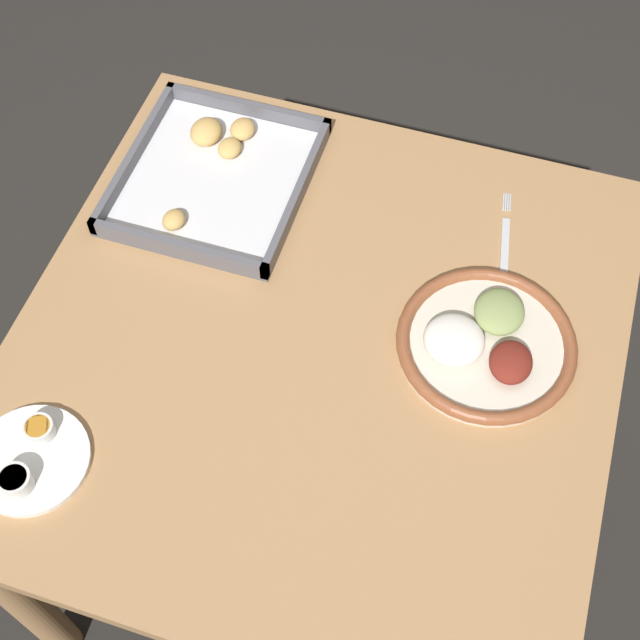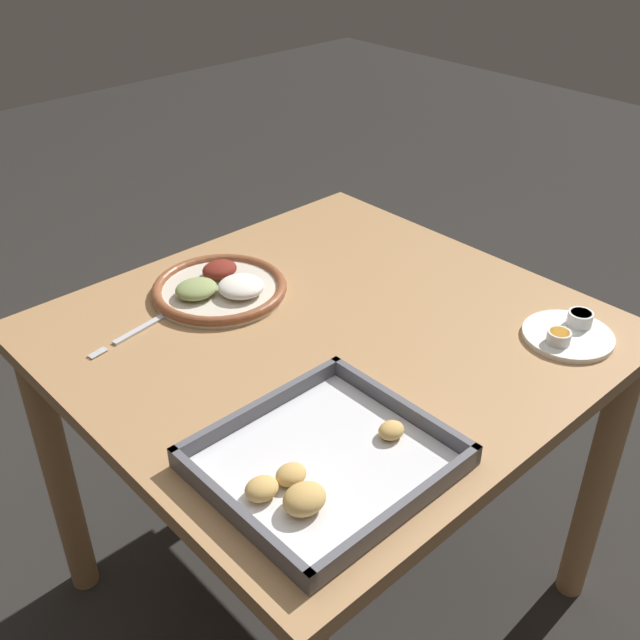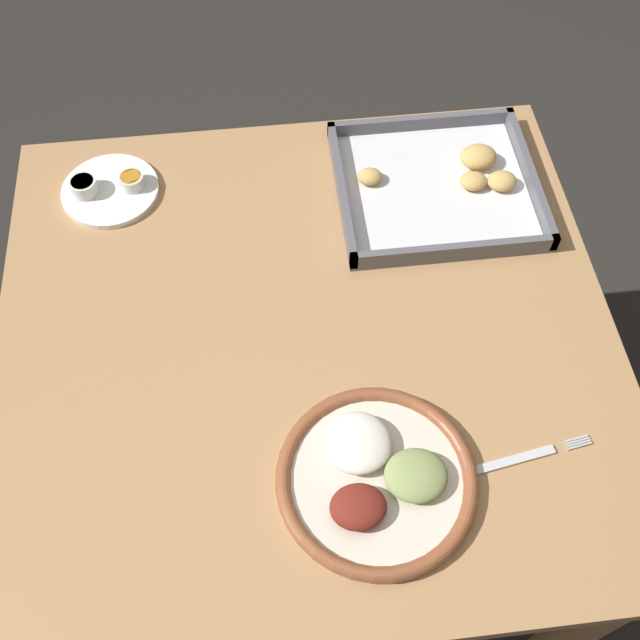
# 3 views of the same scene
# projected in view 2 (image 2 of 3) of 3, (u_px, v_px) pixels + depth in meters

# --- Properties ---
(ground_plane) EXTENTS (8.00, 8.00, 0.00)m
(ground_plane) POSITION_uv_depth(u_px,v_px,m) (326.00, 583.00, 1.72)
(ground_plane) COLOR #282623
(dining_table) EXTENTS (0.90, 0.87, 0.70)m
(dining_table) POSITION_uv_depth(u_px,v_px,m) (328.00, 381.00, 1.41)
(dining_table) COLOR #AD7F51
(dining_table) RESTS_ON ground_plane
(dinner_plate) EXTENTS (0.26, 0.26, 0.04)m
(dinner_plate) POSITION_uv_depth(u_px,v_px,m) (220.00, 288.00, 1.45)
(dinner_plate) COLOR beige
(dinner_plate) RESTS_ON dining_table
(fork) EXTENTS (0.20, 0.04, 0.00)m
(fork) POSITION_uv_depth(u_px,v_px,m) (140.00, 329.00, 1.34)
(fork) COLOR silver
(fork) RESTS_ON dining_table
(saucer_plate) EXTENTS (0.16, 0.16, 0.04)m
(saucer_plate) POSITION_uv_depth(u_px,v_px,m) (569.00, 333.00, 1.32)
(saucer_plate) COLOR white
(saucer_plate) RESTS_ON dining_table
(baking_tray) EXTENTS (0.33, 0.30, 0.04)m
(baking_tray) POSITION_uv_depth(u_px,v_px,m) (322.00, 464.00, 1.04)
(baking_tray) COLOR #595960
(baking_tray) RESTS_ON dining_table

